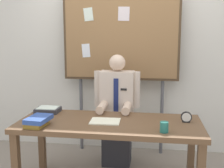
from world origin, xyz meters
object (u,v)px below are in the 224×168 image
desk (109,129)px  desk_clock (186,117)px  book_stack (38,121)px  coffee_mug (164,127)px  bulletin_board (121,37)px  person (117,115)px  open_notebook (105,121)px  paper_tray (48,110)px

desk → desk_clock: desk_clock is taller
book_stack → desk_clock: (1.41, 0.32, 0.00)m
book_stack → coffee_mug: 1.18m
bulletin_board → coffee_mug: 1.54m
bulletin_board → coffee_mug: size_ratio=22.66×
desk → book_stack: bearing=-159.7°
bulletin_board → person: bearing=-89.9°
coffee_mug → book_stack: bearing=179.6°
desk → desk_clock: bearing=6.3°
desk → person: bearing=90.0°
bulletin_board → coffee_mug: (0.53, -1.22, -0.79)m
bulletin_board → open_notebook: bearing=-92.3°
book_stack → paper_tray: size_ratio=1.12×
person → open_notebook: person is taller
coffee_mug → bulletin_board: bearing=113.6°
person → paper_tray: size_ratio=5.22×
desk_clock → coffee_mug: (-0.23, -0.33, -0.00)m
coffee_mug → paper_tray: size_ratio=0.37×
book_stack → coffee_mug: coffee_mug is taller
book_stack → open_notebook: 0.65m
bulletin_board → book_stack: bulletin_board is taller
desk → person: size_ratio=1.35×
paper_tray → open_notebook: bearing=-20.7°
person → bulletin_board: (-0.00, 0.36, 0.93)m
desk → bulletin_board: (-0.00, 0.97, 0.92)m
book_stack → desk_clock: size_ratio=2.69×
person → paper_tray: bearing=-153.7°
book_stack → coffee_mug: size_ratio=3.04×
person → desk_clock: size_ratio=12.50×
bulletin_board → paper_tray: bulletin_board is taller
person → book_stack: 1.08m
desk_clock → desk: bearing=-173.7°
person → book_stack: size_ratio=4.65×
desk_clock → coffee_mug: 0.40m
person → bulletin_board: bearing=90.1°
person → desk_clock: person is taller
open_notebook → coffee_mug: coffee_mug is taller
person → coffee_mug: person is taller
desk → person: person is taller
bulletin_board → coffee_mug: bulletin_board is taller
person → bulletin_board: size_ratio=0.62×
open_notebook → desk: bearing=26.7°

